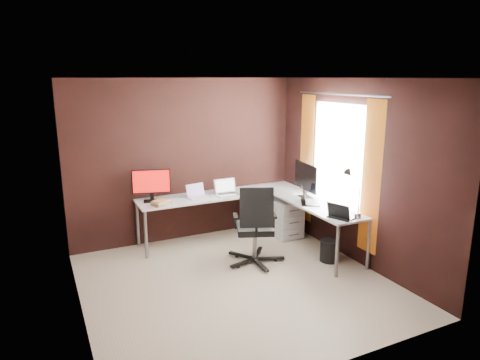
% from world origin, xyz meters
% --- Properties ---
extents(room, '(3.60, 3.60, 2.50)m').
position_xyz_m(room, '(0.34, 0.07, 1.28)').
color(room, tan).
rests_on(room, ground).
extents(desk, '(2.65, 2.25, 0.73)m').
position_xyz_m(desk, '(0.84, 1.04, 0.68)').
color(desk, white).
rests_on(desk, ground).
extents(drawer_pedestal, '(0.42, 0.50, 0.60)m').
position_xyz_m(drawer_pedestal, '(1.43, 1.15, 0.30)').
color(drawer_pedestal, white).
rests_on(drawer_pedestal, ground).
extents(monitor_left, '(0.54, 0.21, 0.48)m').
position_xyz_m(monitor_left, '(-0.62, 1.57, 1.00)').
color(monitor_left, black).
rests_on(monitor_left, desk).
extents(monitor_right, '(0.19, 0.65, 0.53)m').
position_xyz_m(monitor_right, '(1.52, 0.75, 1.03)').
color(monitor_right, black).
rests_on(monitor_right, desk).
extents(laptop_white, '(0.33, 0.26, 0.20)m').
position_xyz_m(laptop_white, '(0.05, 1.48, 0.77)').
color(laptop_white, white).
rests_on(laptop_white, desk).
extents(laptop_silver, '(0.36, 0.26, 0.24)m').
position_xyz_m(laptop_silver, '(0.53, 1.44, 0.78)').
color(laptop_silver, silver).
rests_on(laptop_silver, desk).
extents(laptop_black_big, '(0.41, 0.44, 0.24)m').
position_xyz_m(laptop_black_big, '(1.39, 0.50, 0.78)').
color(laptop_black_big, black).
rests_on(laptop_black_big, desk).
extents(laptop_black_small, '(0.32, 0.37, 0.21)m').
position_xyz_m(laptop_black_small, '(1.38, -0.26, 0.78)').
color(laptop_black_small, black).
rests_on(laptop_black_small, desk).
extents(book_stack, '(0.28, 0.26, 0.07)m').
position_xyz_m(book_stack, '(-0.55, 1.32, 0.77)').
color(book_stack, '#93744F').
rests_on(book_stack, desk).
extents(mouse_left, '(0.10, 0.08, 0.03)m').
position_xyz_m(mouse_left, '(-0.44, 1.31, 0.75)').
color(mouse_left, black).
rests_on(mouse_left, desk).
extents(mouse_corner, '(0.09, 0.07, 0.03)m').
position_xyz_m(mouse_corner, '(0.97, 1.39, 0.75)').
color(mouse_corner, black).
rests_on(mouse_corner, desk).
extents(desk_lamp, '(0.20, 0.24, 0.65)m').
position_xyz_m(desk_lamp, '(1.53, -0.28, 1.14)').
color(desk_lamp, slate).
rests_on(desk_lamp, desk).
extents(office_chair, '(0.63, 0.67, 1.12)m').
position_xyz_m(office_chair, '(0.50, 0.42, 0.33)').
color(office_chair, black).
rests_on(office_chair, ground).
extents(wastebasket, '(0.34, 0.34, 0.30)m').
position_xyz_m(wastebasket, '(1.47, 0.03, 0.15)').
color(wastebasket, black).
rests_on(wastebasket, ground).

